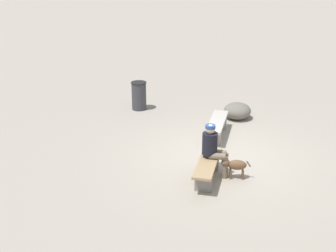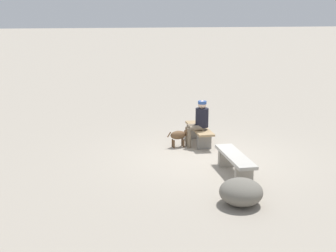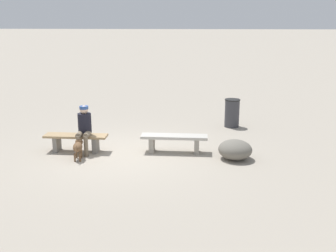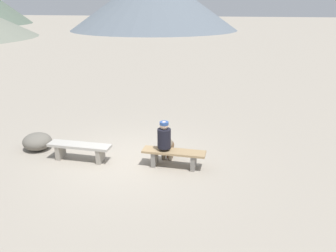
{
  "view_description": "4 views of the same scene",
  "coord_description": "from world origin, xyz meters",
  "views": [
    {
      "loc": [
        10.74,
        0.96,
        5.08
      ],
      "look_at": [
        0.2,
        -1.31,
        0.83
      ],
      "focal_mm": 49.6,
      "sensor_mm": 36.0,
      "label": 1
    },
    {
      "loc": [
        -10.54,
        3.26,
        3.54
      ],
      "look_at": [
        0.78,
        0.83,
        0.67
      ],
      "focal_mm": 48.7,
      "sensor_mm": 36.0,
      "label": 2
    },
    {
      "loc": [
        -1.81,
        10.32,
        3.54
      ],
      "look_at": [
        -1.14,
        -1.33,
        0.43
      ],
      "focal_mm": 44.41,
      "sensor_mm": 36.0,
      "label": 3
    },
    {
      "loc": [
        2.72,
        -8.39,
        4.15
      ],
      "look_at": [
        0.91,
        0.84,
        0.79
      ],
      "focal_mm": 36.98,
      "sensor_mm": 36.0,
      "label": 4
    }
  ],
  "objects": [
    {
      "name": "bench_right",
      "position": [
        1.26,
        -0.16,
        0.33
      ],
      "size": [
        1.69,
        0.47,
        0.46
      ],
      "rotation": [
        0.0,
        0.0,
        -0.03
      ],
      "color": "gray",
      "rests_on": "ground"
    },
    {
      "name": "seated_person",
      "position": [
        1.0,
        -0.08,
        0.75
      ],
      "size": [
        0.36,
        0.61,
        1.26
      ],
      "rotation": [
        0.0,
        0.0,
        0.02
      ],
      "color": "black",
      "rests_on": "ground"
    },
    {
      "name": "boulder",
      "position": [
        -2.94,
        0.21,
        0.25
      ],
      "size": [
        1.14,
        1.13,
        0.5
      ],
      "primitive_type": "ellipsoid",
      "rotation": [
        0.0,
        0.0,
        5.81
      ],
      "color": "#6B665B",
      "rests_on": "ground"
    },
    {
      "name": "bench_left",
      "position": [
        -1.37,
        -0.24,
        0.34
      ],
      "size": [
        1.77,
        0.46,
        0.47
      ],
      "rotation": [
        0.0,
        0.0,
        -0.03
      ],
      "color": "gray",
      "rests_on": "ground"
    },
    {
      "name": "ground",
      "position": [
        0.0,
        0.0,
        -0.03
      ],
      "size": [
        210.0,
        210.0,
        0.06
      ],
      "primitive_type": "cube",
      "color": "#9E9384"
    },
    {
      "name": "dog",
      "position": [
        1.05,
        0.44,
        0.34
      ],
      "size": [
        0.29,
        0.68,
        0.48
      ],
      "rotation": [
        0.0,
        0.0,
        4.84
      ],
      "color": "brown",
      "rests_on": "ground"
    },
    {
      "name": "distant_peak_2",
      "position": [
        -10.54,
        47.87,
        4.51
      ],
      "size": [
        26.46,
        26.46,
        9.02
      ],
      "primitive_type": "cone",
      "color": "slate",
      "rests_on": "ground"
    }
  ]
}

